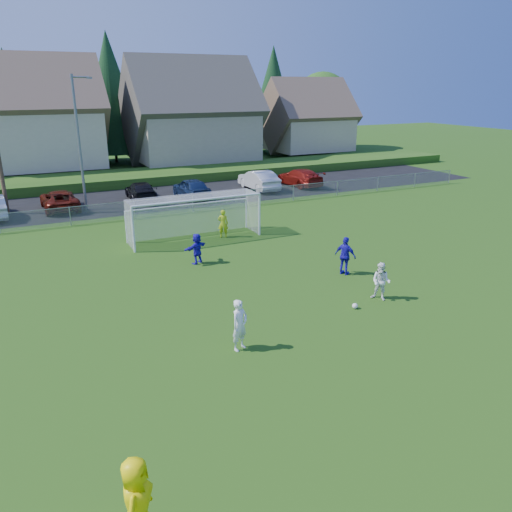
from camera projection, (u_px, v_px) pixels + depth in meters
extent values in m
plane|color=#193D0C|center=(373.00, 378.00, 14.94)|extent=(160.00, 160.00, 0.00)
plane|color=black|center=(144.00, 199.00, 38.29)|extent=(60.00, 60.00, 0.00)
cube|color=#1E420F|center=(123.00, 178.00, 44.53)|extent=(70.00, 6.00, 0.80)
sphere|color=white|center=(355.00, 306.00, 19.54)|extent=(0.22, 0.22, 0.22)
imported|color=#FFE505|center=(137.00, 503.00, 9.25)|extent=(0.99, 1.13, 1.94)
imported|color=white|center=(240.00, 325.00, 16.31)|extent=(0.76, 0.65, 1.76)
imported|color=white|center=(381.00, 282.00, 20.14)|extent=(0.92, 0.97, 1.58)
imported|color=#1F12B1|center=(345.00, 256.00, 22.85)|extent=(0.85, 1.13, 1.79)
imported|color=#1F12B1|center=(197.00, 248.00, 24.32)|extent=(1.45, 1.04, 1.51)
imported|color=#C4DC19|center=(223.00, 224.00, 28.50)|extent=(0.70, 0.59, 1.62)
imported|color=#58140A|center=(59.00, 200.00, 34.92)|extent=(2.39, 4.94, 1.36)
imported|color=black|center=(141.00, 191.00, 37.81)|extent=(2.25, 4.83, 1.36)
imported|color=#142448|center=(192.00, 188.00, 38.44)|extent=(1.99, 4.62, 1.56)
imported|color=silver|center=(259.00, 180.00, 41.51)|extent=(1.73, 4.92, 1.62)
imported|color=maroon|center=(299.00, 177.00, 43.09)|extent=(2.43, 5.21, 1.47)
cylinder|color=white|center=(133.00, 230.00, 25.76)|extent=(0.12, 0.12, 2.44)
cylinder|color=white|center=(259.00, 215.00, 28.80)|extent=(0.12, 0.12, 2.44)
cylinder|color=white|center=(199.00, 200.00, 26.88)|extent=(7.30, 0.12, 0.12)
cylinder|color=white|center=(126.00, 227.00, 27.39)|extent=(0.08, 0.08, 1.80)
cylinder|color=white|center=(246.00, 213.00, 30.43)|extent=(0.08, 0.08, 1.80)
cylinder|color=white|center=(189.00, 205.00, 28.62)|extent=(7.30, 0.08, 0.08)
cube|color=silver|center=(189.00, 220.00, 28.91)|extent=(7.30, 0.02, 1.80)
cube|color=silver|center=(129.00, 226.00, 26.53)|extent=(0.02, 1.80, 2.44)
cube|color=silver|center=(253.00, 211.00, 29.56)|extent=(0.02, 1.80, 2.44)
cube|color=silver|center=(193.00, 197.00, 27.65)|extent=(7.30, 1.80, 0.02)
cube|color=gray|center=(164.00, 198.00, 33.24)|extent=(52.00, 0.03, 0.03)
cube|color=gray|center=(164.00, 206.00, 33.43)|extent=(52.00, 0.02, 1.14)
cylinder|color=gray|center=(164.00, 206.00, 33.43)|extent=(0.06, 0.06, 1.20)
cylinder|color=gray|center=(449.00, 177.00, 44.25)|extent=(0.06, 0.06, 1.20)
cylinder|color=slate|center=(79.00, 144.00, 33.68)|extent=(0.18, 0.18, 9.00)
cylinder|color=slate|center=(80.00, 77.00, 32.49)|extent=(1.20, 0.12, 0.12)
cube|color=slate|center=(89.00, 78.00, 32.76)|extent=(0.36, 0.18, 0.12)
cube|color=#C6B58E|center=(39.00, 137.00, 47.80)|extent=(11.00, 9.00, 5.50)
pyramid|color=brown|center=(27.00, 51.00, 45.29)|extent=(12.10, 9.90, 4.96)
cube|color=tan|center=(192.00, 134.00, 53.27)|extent=(12.00, 10.00, 5.00)
pyramid|color=#4C473F|center=(188.00, 54.00, 50.67)|extent=(13.20, 11.00, 5.52)
cube|color=tan|center=(307.00, 133.00, 60.53)|extent=(9.00, 8.00, 4.00)
pyramid|color=brown|center=(308.00, 77.00, 58.44)|extent=(9.90, 8.80, 4.41)
cylinder|color=#382616|center=(19.00, 159.00, 54.72)|extent=(0.30, 0.30, 1.20)
cone|color=#143819|center=(10.00, 102.00, 52.77)|extent=(6.24, 6.24, 10.80)
cylinder|color=#382616|center=(116.00, 157.00, 56.33)|extent=(0.30, 0.30, 1.20)
cone|color=#143819|center=(111.00, 93.00, 54.09)|extent=(7.28, 7.28, 12.60)
cylinder|color=#382616|center=(194.00, 139.00, 61.75)|extent=(0.36, 0.36, 3.96)
sphere|color=#2B5B19|center=(192.00, 98.00, 60.17)|extent=(8.36, 8.36, 8.36)
cylinder|color=#382616|center=(273.00, 148.00, 64.66)|extent=(0.30, 0.30, 1.20)
cone|color=#143819|center=(273.00, 95.00, 62.56)|extent=(6.76, 6.76, 11.70)
cylinder|color=#382616|center=(321.00, 135.00, 68.44)|extent=(0.36, 0.36, 3.60)
sphere|color=#2B5B19|center=(322.00, 101.00, 67.01)|extent=(7.60, 7.60, 7.60)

